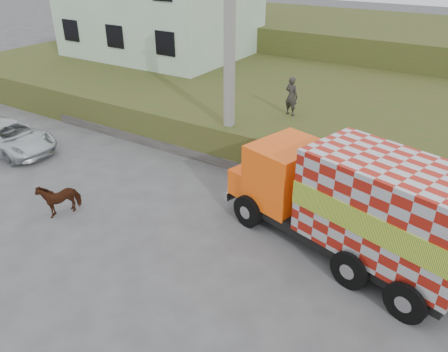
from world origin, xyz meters
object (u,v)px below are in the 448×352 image
Objects in this scene: cargo_truck at (355,204)px; pedestrian at (291,96)px; suv at (9,137)px; cow at (59,197)px; utility_pole at (229,57)px.

cargo_truck is 4.74× the size of pedestrian.
cargo_truck is 7.03m from pedestrian.
cargo_truck is at bearing -86.64° from suv.
suv is (-13.92, -0.75, -1.00)m from cargo_truck.
cow is (-8.39, -2.78, -1.07)m from cargo_truck.
cow is at bearing -109.87° from suv.
utility_pole is 5.20× the size of pedestrian.
utility_pole reaches higher than suv.
suv reaches higher than cow.
suv is (-8.13, -3.92, -3.48)m from utility_pole.
cow is 5.90m from suv.
utility_pole is 7.05m from cargo_truck.
pedestrian is at bearing 82.73° from cow.
cargo_truck is (5.79, -3.17, -2.48)m from utility_pole.
cargo_truck reaches higher than pedestrian.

